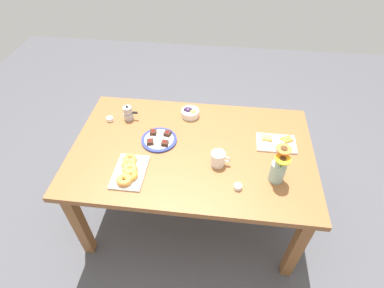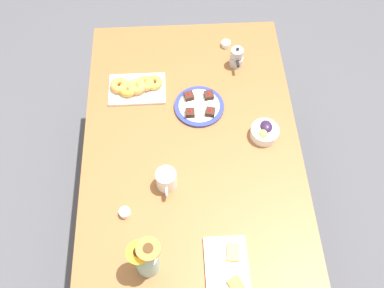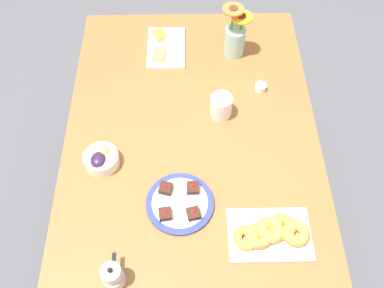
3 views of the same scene
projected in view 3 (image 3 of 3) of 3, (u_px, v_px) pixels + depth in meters
name	position (u px, v px, depth m)	size (l,w,h in m)	color
ground_plane	(192.00, 227.00, 2.26)	(6.00, 6.00, 0.00)	#4C4C51
dining_table	(192.00, 162.00, 1.72)	(1.60, 1.00, 0.74)	brown
coffee_mug	(221.00, 106.00, 1.71)	(0.12, 0.09, 0.10)	white
grape_bowl	(101.00, 159.00, 1.59)	(0.13, 0.13, 0.07)	white
cheese_platter	(166.00, 47.00, 1.95)	(0.26, 0.17, 0.03)	white
croissant_platter	(271.00, 233.00, 1.43)	(0.19, 0.29, 0.05)	white
jam_cup_berry	(261.00, 87.00, 1.81)	(0.05, 0.05, 0.03)	white
dessert_plate	(180.00, 203.00, 1.51)	(0.24, 0.24, 0.05)	navy
flower_vase	(235.00, 38.00, 1.88)	(0.09, 0.13, 0.25)	#99C1B7
moka_pot	(113.00, 276.00, 1.33)	(0.11, 0.07, 0.12)	#B7B7BC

